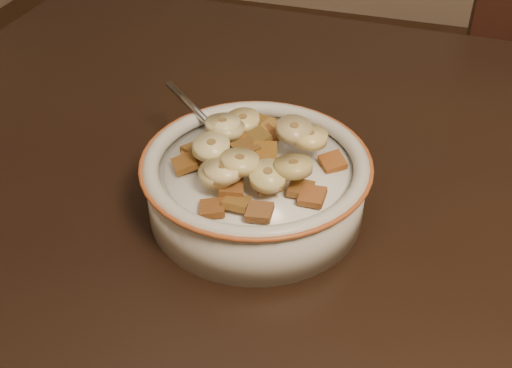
% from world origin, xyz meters
% --- Properties ---
extents(cereal_bowl, '(0.19, 0.19, 0.05)m').
position_xyz_m(cereal_bowl, '(-0.24, 0.01, 0.77)').
color(cereal_bowl, silver).
rests_on(cereal_bowl, table).
extents(milk, '(0.16, 0.16, 0.00)m').
position_xyz_m(milk, '(-0.24, 0.01, 0.80)').
color(milk, white).
rests_on(milk, cereal_bowl).
extents(spoon, '(0.06, 0.05, 0.01)m').
position_xyz_m(spoon, '(-0.26, 0.03, 0.80)').
color(spoon, '#ADAFB0').
rests_on(spoon, cereal_bowl).
extents(cereal_square_0, '(0.03, 0.03, 0.01)m').
position_xyz_m(cereal_square_0, '(-0.24, 0.00, 0.82)').
color(cereal_square_0, brown).
rests_on(cereal_square_0, milk).
extents(cereal_square_1, '(0.03, 0.03, 0.01)m').
position_xyz_m(cereal_square_1, '(-0.26, 0.02, 0.82)').
color(cereal_square_1, brown).
rests_on(cereal_square_1, milk).
extents(cereal_square_2, '(0.03, 0.03, 0.01)m').
position_xyz_m(cereal_square_2, '(-0.24, 0.04, 0.81)').
color(cereal_square_2, brown).
rests_on(cereal_square_2, milk).
extents(cereal_square_3, '(0.02, 0.02, 0.01)m').
position_xyz_m(cereal_square_3, '(-0.21, -0.05, 0.80)').
color(cereal_square_3, brown).
rests_on(cereal_square_3, milk).
extents(cereal_square_4, '(0.03, 0.03, 0.01)m').
position_xyz_m(cereal_square_4, '(-0.22, -0.03, 0.81)').
color(cereal_square_4, brown).
rests_on(cereal_square_4, milk).
extents(cereal_square_5, '(0.03, 0.03, 0.01)m').
position_xyz_m(cereal_square_5, '(-0.25, -0.06, 0.80)').
color(cereal_square_5, brown).
rests_on(cereal_square_5, milk).
extents(cereal_square_6, '(0.03, 0.03, 0.01)m').
position_xyz_m(cereal_square_6, '(-0.24, -0.04, 0.81)').
color(cereal_square_6, brown).
rests_on(cereal_square_6, milk).
extents(cereal_square_7, '(0.02, 0.02, 0.01)m').
position_xyz_m(cereal_square_7, '(-0.24, -0.05, 0.80)').
color(cereal_square_7, brown).
rests_on(cereal_square_7, milk).
extents(cereal_square_8, '(0.03, 0.03, 0.01)m').
position_xyz_m(cereal_square_8, '(-0.27, 0.05, 0.80)').
color(cereal_square_8, brown).
rests_on(cereal_square_8, milk).
extents(cereal_square_9, '(0.02, 0.02, 0.01)m').
position_xyz_m(cereal_square_9, '(-0.18, -0.02, 0.80)').
color(cereal_square_9, brown).
rests_on(cereal_square_9, milk).
extents(cereal_square_10, '(0.03, 0.03, 0.01)m').
position_xyz_m(cereal_square_10, '(-0.29, 0.00, 0.80)').
color(cereal_square_10, brown).
rests_on(cereal_square_10, milk).
extents(cereal_square_11, '(0.02, 0.02, 0.01)m').
position_xyz_m(cereal_square_11, '(-0.19, -0.01, 0.80)').
color(cereal_square_11, brown).
rests_on(cereal_square_11, milk).
extents(cereal_square_12, '(0.03, 0.03, 0.01)m').
position_xyz_m(cereal_square_12, '(-0.24, 0.05, 0.81)').
color(cereal_square_12, olive).
rests_on(cereal_square_12, milk).
extents(cereal_square_13, '(0.03, 0.03, 0.01)m').
position_xyz_m(cereal_square_13, '(-0.23, 0.00, 0.82)').
color(cereal_square_13, '#613410').
rests_on(cereal_square_13, milk).
extents(cereal_square_14, '(0.02, 0.02, 0.01)m').
position_xyz_m(cereal_square_14, '(-0.25, 0.06, 0.80)').
color(cereal_square_14, '#9C5E23').
rests_on(cereal_square_14, milk).
extents(cereal_square_15, '(0.03, 0.03, 0.01)m').
position_xyz_m(cereal_square_15, '(-0.27, 0.01, 0.81)').
color(cereal_square_15, brown).
rests_on(cereal_square_15, milk).
extents(cereal_square_16, '(0.02, 0.02, 0.01)m').
position_xyz_m(cereal_square_16, '(-0.25, 0.07, 0.81)').
color(cereal_square_16, brown).
rests_on(cereal_square_16, milk).
extents(cereal_square_17, '(0.03, 0.03, 0.01)m').
position_xyz_m(cereal_square_17, '(-0.22, -0.02, 0.81)').
color(cereal_square_17, brown).
rests_on(cereal_square_17, milk).
extents(cereal_square_18, '(0.03, 0.03, 0.01)m').
position_xyz_m(cereal_square_18, '(-0.29, -0.01, 0.80)').
color(cereal_square_18, brown).
rests_on(cereal_square_18, milk).
extents(cereal_square_19, '(0.03, 0.03, 0.01)m').
position_xyz_m(cereal_square_19, '(-0.17, 0.03, 0.80)').
color(cereal_square_19, brown).
rests_on(cereal_square_19, milk).
extents(cereal_square_20, '(0.03, 0.03, 0.01)m').
position_xyz_m(cereal_square_20, '(-0.24, 0.03, 0.81)').
color(cereal_square_20, brown).
rests_on(cereal_square_20, milk).
extents(cereal_square_21, '(0.03, 0.03, 0.01)m').
position_xyz_m(cereal_square_21, '(-0.21, 0.07, 0.80)').
color(cereal_square_21, '#9C641E').
rests_on(cereal_square_21, milk).
extents(cereal_square_22, '(0.03, 0.03, 0.01)m').
position_xyz_m(cereal_square_22, '(-0.29, 0.01, 0.80)').
color(cereal_square_22, brown).
rests_on(cereal_square_22, milk).
extents(cereal_square_23, '(0.03, 0.03, 0.01)m').
position_xyz_m(cereal_square_23, '(-0.27, 0.04, 0.81)').
color(cereal_square_23, brown).
rests_on(cereal_square_23, milk).
extents(banana_slice_0, '(0.04, 0.04, 0.02)m').
position_xyz_m(banana_slice_0, '(-0.22, -0.03, 0.82)').
color(banana_slice_0, tan).
rests_on(banana_slice_0, milk).
extents(banana_slice_1, '(0.04, 0.04, 0.02)m').
position_xyz_m(banana_slice_1, '(-0.27, 0.02, 0.82)').
color(banana_slice_1, tan).
rests_on(banana_slice_1, milk).
extents(banana_slice_2, '(0.04, 0.04, 0.01)m').
position_xyz_m(banana_slice_2, '(-0.27, 0.03, 0.82)').
color(banana_slice_2, '#EDE196').
rests_on(banana_slice_2, milk).
extents(banana_slice_3, '(0.04, 0.04, 0.01)m').
position_xyz_m(banana_slice_3, '(-0.26, -0.03, 0.82)').
color(banana_slice_3, tan).
rests_on(banana_slice_3, milk).
extents(banana_slice_4, '(0.04, 0.04, 0.01)m').
position_xyz_m(banana_slice_4, '(-0.24, -0.02, 0.82)').
color(banana_slice_4, beige).
rests_on(banana_slice_4, milk).
extents(banana_slice_5, '(0.04, 0.04, 0.02)m').
position_xyz_m(banana_slice_5, '(-0.21, 0.04, 0.83)').
color(banana_slice_5, '#C9BC87').
rests_on(banana_slice_5, milk).
extents(banana_slice_6, '(0.04, 0.04, 0.01)m').
position_xyz_m(banana_slice_6, '(-0.27, -0.00, 0.82)').
color(banana_slice_6, '#E4CD79').
rests_on(banana_slice_6, milk).
extents(banana_slice_7, '(0.03, 0.03, 0.01)m').
position_xyz_m(banana_slice_7, '(-0.27, -0.01, 0.82)').
color(banana_slice_7, '#F4E89C').
rests_on(banana_slice_7, milk).
extents(banana_slice_8, '(0.04, 0.04, 0.02)m').
position_xyz_m(banana_slice_8, '(-0.20, -0.01, 0.82)').
color(banana_slice_8, tan).
rests_on(banana_slice_8, milk).
extents(banana_slice_9, '(0.04, 0.04, 0.01)m').
position_xyz_m(banana_slice_9, '(-0.26, 0.05, 0.82)').
color(banana_slice_9, '#DAC46C').
rests_on(banana_slice_9, milk).
extents(banana_slice_10, '(0.04, 0.04, 0.01)m').
position_xyz_m(banana_slice_10, '(-0.25, -0.03, 0.82)').
color(banana_slice_10, '#FADE90').
rests_on(banana_slice_10, milk).
extents(banana_slice_11, '(0.04, 0.04, 0.01)m').
position_xyz_m(banana_slice_11, '(-0.20, 0.03, 0.82)').
color(banana_slice_11, '#F9D98A').
rests_on(banana_slice_11, milk).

